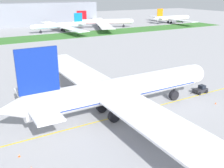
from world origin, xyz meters
TOP-DOWN VIEW (x-y plane):
  - ground_plane at (0.00, 0.00)m, footprint 600.00×600.00m
  - apron_taxi_line at (0.00, -0.92)m, footprint 280.00×0.36m
  - grass_median_strip at (0.00, 114.60)m, footprint 320.00×24.00m
  - airliner_foreground at (-2.92, 0.11)m, footprint 52.62×83.13m
  - pushback_tug at (24.23, 0.15)m, footprint 5.83×2.50m
  - traffic_cone_near_nose at (21.53, -7.33)m, footprint 0.36×0.36m
  - traffic_cone_port_wing at (-26.27, -5.71)m, footprint 0.36×0.36m
  - traffic_cone_starboard_wing at (-25.29, -10.19)m, footprint 0.36×0.36m
  - service_truck_baggage_loader at (-5.55, 56.91)m, footprint 6.21×2.70m
  - parked_airliner_far_left at (30.27, 133.35)m, footprint 42.46×68.58m
  - parked_airliner_far_centre at (66.41, 137.24)m, footprint 45.72×76.01m
  - parked_airliner_far_right at (133.39, 133.56)m, footprint 39.05×61.94m
  - terminal_building at (14.56, 182.33)m, footprint 128.16×20.00m

SIDE VIEW (x-z plane):
  - ground_plane at x=0.00m, z-range 0.00..0.00m
  - apron_taxi_line at x=0.00m, z-range 0.00..0.01m
  - grass_median_strip at x=0.00m, z-range 0.00..0.10m
  - traffic_cone_near_nose at x=21.53m, z-range -0.01..0.57m
  - traffic_cone_port_wing at x=-26.27m, z-range -0.01..0.57m
  - traffic_cone_starboard_wing at x=-25.29m, z-range -0.01..0.57m
  - pushback_tug at x=24.23m, z-range -0.09..2.05m
  - service_truck_baggage_loader at x=-5.55m, z-range 0.09..3.25m
  - parked_airliner_far_left at x=30.27m, z-range -1.97..10.30m
  - parked_airliner_far_right at x=133.39m, z-range -2.08..10.87m
  - parked_airliner_far_centre at x=66.41m, z-range -2.10..11.00m
  - airliner_foreground at x=-2.92m, z-range -2.79..14.61m
  - terminal_building at x=14.56m, z-range 0.00..18.00m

